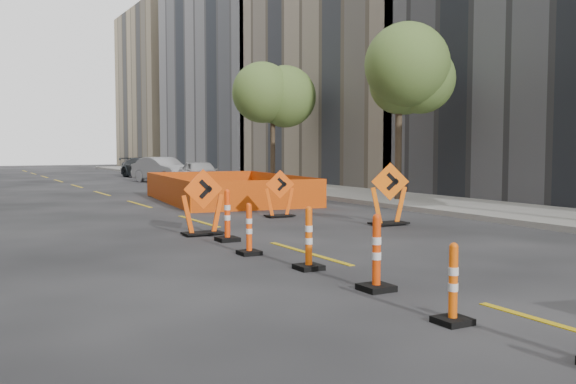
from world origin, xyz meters
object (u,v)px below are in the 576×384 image
channelizer_4 (309,238)px  chevron_sign_left (203,202)px  channelizer_6 (227,215)px  chevron_sign_right (389,194)px  parked_car_far (145,167)px  channelizer_5 (249,229)px  chevron_sign_center (280,194)px  channelizer_2 (453,283)px  parked_car_near (200,173)px  channelizer_3 (377,252)px  parked_car_mid (163,170)px

channelizer_4 → chevron_sign_left: chevron_sign_left is taller
channelizer_6 → chevron_sign_right: 4.86m
channelizer_4 → channelizer_6: channelizer_6 is taller
parked_car_far → channelizer_4: bearing=-112.2°
channelizer_5 → channelizer_4: bearing=-82.2°
channelizer_6 → parked_car_far: bearing=77.5°
chevron_sign_center → channelizer_6: bearing=-111.7°
chevron_sign_center → channelizer_2: bearing=-88.5°
channelizer_2 → parked_car_near: bearing=75.8°
channelizer_6 → channelizer_3: bearing=-90.2°
channelizer_5 → chevron_sign_left: size_ratio=0.64×
chevron_sign_center → parked_car_mid: (2.54, 19.40, 0.04)m
channelizer_5 → channelizer_6: channelizer_6 is taller
chevron_sign_left → parked_car_mid: (5.87, 21.95, -0.03)m
chevron_sign_right → channelizer_3: bearing=-103.7°
chevron_sign_left → chevron_sign_center: (3.33, 2.55, -0.08)m
channelizer_4 → parked_car_mid: 27.34m
channelizer_2 → chevron_sign_center: size_ratio=0.69×
chevron_sign_center → channelizer_3: bearing=-90.3°
channelizer_2 → chevron_sign_right: size_ratio=0.58×
chevron_sign_center → parked_car_near: size_ratio=0.34×
channelizer_6 → chevron_sign_center: bearing=49.1°
channelizer_6 → parked_car_near: parked_car_near is taller
chevron_sign_center → chevron_sign_right: (1.61, -3.05, 0.13)m
channelizer_5 → chevron_sign_left: bearing=86.2°
channelizer_2 → chevron_sign_center: chevron_sign_center is taller
channelizer_3 → channelizer_6: bearing=89.8°
channelizer_6 → channelizer_2: bearing=-92.1°
chevron_sign_center → chevron_sign_right: chevron_sign_right is taller
channelizer_2 → channelizer_6: bearing=87.9°
channelizer_3 → parked_car_far: size_ratio=0.24×
channelizer_2 → channelizer_3: bearing=82.3°
parked_car_mid → channelizer_5: bearing=-119.8°
chevron_sign_right → parked_car_mid: bearing=112.4°
channelizer_6 → chevron_sign_left: 1.18m
channelizer_6 → chevron_sign_right: chevron_sign_right is taller
chevron_sign_right → parked_car_mid: (0.93, 22.45, -0.08)m
channelizer_4 → channelizer_6: size_ratio=0.94×
channelizer_3 → parked_car_near: parked_car_near is taller
parked_car_mid → parked_car_far: 6.37m
channelizer_3 → channelizer_6: channelizer_6 is taller
chevron_sign_right → chevron_sign_center: bearing=142.6°
chevron_sign_left → chevron_sign_right: size_ratio=0.94×
channelizer_5 → parked_car_far: size_ratio=0.21×
chevron_sign_left → channelizer_5: bearing=-89.9°
chevron_sign_left → channelizer_4: bearing=-85.5°
channelizer_3 → parked_car_far: (6.53, 34.84, 0.13)m
channelizer_4 → chevron_sign_right: 6.49m
channelizer_6 → parked_car_mid: size_ratio=0.25×
channelizer_3 → chevron_sign_left: size_ratio=0.72×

